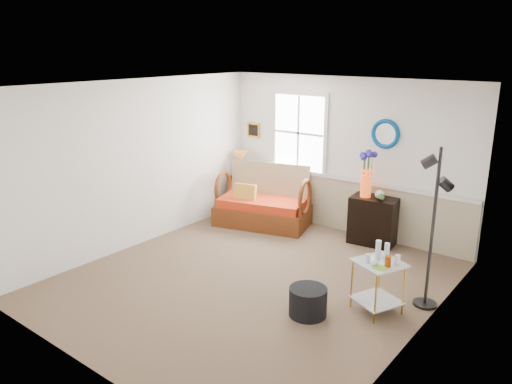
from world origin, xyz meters
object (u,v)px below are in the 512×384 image
Objects in this scene: floor_lamp at (433,230)px; ottoman at (308,302)px; lamp_stand at (243,193)px; cabinet at (373,220)px; loveseat at (263,196)px; side_table at (377,287)px.

floor_lamp is 4.40× the size of ottoman.
cabinet reaches higher than lamp_stand.
loveseat is 3.53m from floor_lamp.
loveseat reaches higher than lamp_stand.
floor_lamp reaches higher than cabinet.
lamp_stand is 4.19m from side_table.
lamp_stand is at bearing 140.44° from ottoman.
side_table is (0.99, -1.98, -0.06)m from cabinet.
floor_lamp reaches higher than lamp_stand.
side_table is (3.70, -1.98, -0.03)m from lamp_stand.
cabinet is at bearing 117.59° from floor_lamp.
cabinet is at bearing 0.09° from lamp_stand.
floor_lamp is (1.41, -1.48, 0.61)m from cabinet.
floor_lamp is (0.41, 0.50, 0.67)m from side_table.
lamp_stand is 4.02m from ottoman.
cabinet reaches higher than side_table.
cabinet is 1.70× the size of ottoman.
lamp_stand is at bearing 173.59° from cabinet.
loveseat is 2.52× the size of side_table.
ottoman is at bearing -135.53° from side_table.
ottoman is at bearing -87.76° from cabinet.
side_table is at bearing -145.48° from floor_lamp.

